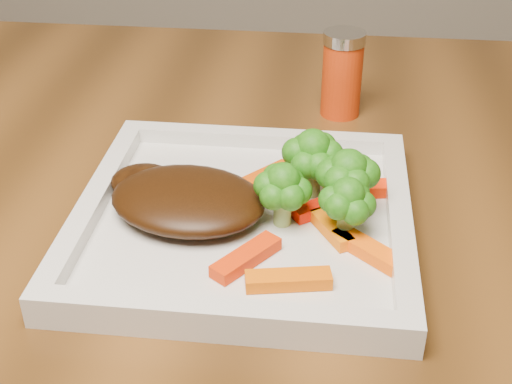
# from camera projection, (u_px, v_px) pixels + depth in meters

# --- Properties ---
(plate) EXTENTS (0.27, 0.27, 0.01)m
(plate) POSITION_uv_depth(u_px,v_px,m) (244.00, 223.00, 0.59)
(plate) COLOR silver
(plate) RESTS_ON dining_table
(steak) EXTENTS (0.15, 0.12, 0.03)m
(steak) POSITION_uv_depth(u_px,v_px,m) (188.00, 200.00, 0.58)
(steak) COLOR black
(steak) RESTS_ON plate
(broccoli_0) EXTENTS (0.07, 0.07, 0.07)m
(broccoli_0) POSITION_uv_depth(u_px,v_px,m) (312.00, 158.00, 0.60)
(broccoli_0) COLOR #1B6B11
(broccoli_0) RESTS_ON plate
(broccoli_1) EXTENTS (0.08, 0.08, 0.06)m
(broccoli_1) POSITION_uv_depth(u_px,v_px,m) (347.00, 183.00, 0.57)
(broccoli_1) COLOR #326C12
(broccoli_1) RESTS_ON plate
(broccoli_2) EXTENTS (0.06, 0.06, 0.06)m
(broccoli_2) POSITION_uv_depth(u_px,v_px,m) (347.00, 205.00, 0.55)
(broccoli_2) COLOR #387012
(broccoli_2) RESTS_ON plate
(broccoli_3) EXTENTS (0.06, 0.06, 0.06)m
(broccoli_3) POSITION_uv_depth(u_px,v_px,m) (283.00, 191.00, 0.56)
(broccoli_3) COLOR #247112
(broccoli_3) RESTS_ON plate
(carrot_0) EXTENTS (0.06, 0.03, 0.01)m
(carrot_0) POSITION_uv_depth(u_px,v_px,m) (288.00, 280.00, 0.51)
(carrot_0) COLOR #DE5D03
(carrot_0) RESTS_ON plate
(carrot_1) EXTENTS (0.06, 0.05, 0.01)m
(carrot_1) POSITION_uv_depth(u_px,v_px,m) (368.00, 250.00, 0.54)
(carrot_1) COLOR #FF5B04
(carrot_1) RESTS_ON plate
(carrot_2) EXTENTS (0.05, 0.06, 0.01)m
(carrot_2) POSITION_uv_depth(u_px,v_px,m) (246.00, 257.00, 0.53)
(carrot_2) COLOR red
(carrot_2) RESTS_ON plate
(carrot_3) EXTENTS (0.07, 0.03, 0.01)m
(carrot_3) POSITION_uv_depth(u_px,v_px,m) (365.00, 189.00, 0.61)
(carrot_3) COLOR #FF2C04
(carrot_3) RESTS_ON plate
(carrot_4) EXTENTS (0.05, 0.06, 0.01)m
(carrot_4) POSITION_uv_depth(u_px,v_px,m) (264.00, 178.00, 0.63)
(carrot_4) COLOR #C74203
(carrot_4) RESTS_ON plate
(carrot_5) EXTENTS (0.04, 0.05, 0.01)m
(carrot_5) POSITION_uv_depth(u_px,v_px,m) (331.00, 229.00, 0.56)
(carrot_5) COLOR orange
(carrot_5) RESTS_ON plate
(carrot_6) EXTENTS (0.05, 0.04, 0.01)m
(carrot_6) POSITION_uv_depth(u_px,v_px,m) (323.00, 207.00, 0.59)
(carrot_6) COLOR red
(carrot_6) RESTS_ON plate
(spice_shaker) EXTENTS (0.05, 0.05, 0.09)m
(spice_shaker) POSITION_uv_depth(u_px,v_px,m) (342.00, 74.00, 0.75)
(spice_shaker) COLOR #C1330A
(spice_shaker) RESTS_ON dining_table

